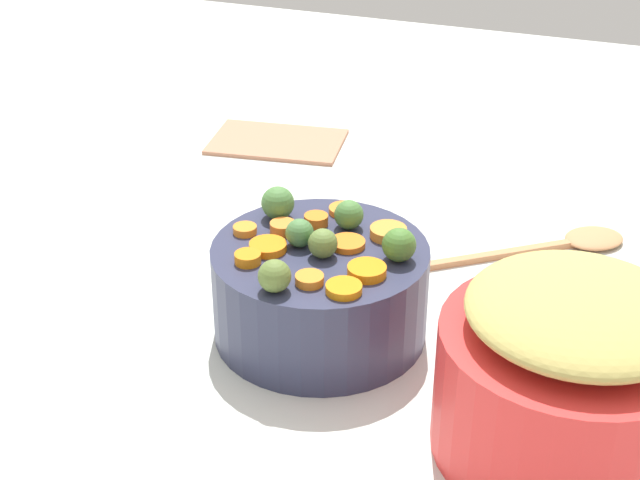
{
  "coord_description": "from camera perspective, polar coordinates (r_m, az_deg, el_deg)",
  "views": [
    {
      "loc": [
        -0.31,
        0.74,
        0.61
      ],
      "look_at": [
        -0.02,
        -0.05,
        0.13
      ],
      "focal_mm": 53.18,
      "sensor_mm": 36.0,
      "label": 1
    }
  ],
  "objects": [
    {
      "name": "carrot_slice_9",
      "position": [
        0.91,
        -0.64,
        -2.38
      ],
      "size": [
        0.03,
        0.03,
        0.01
      ],
      "primitive_type": "cylinder",
      "rotation": [
        0.0,
        0.0,
        4.62
      ],
      "color": "orange",
      "rests_on": "serving_bowl_carrots"
    },
    {
      "name": "brussels_sprout_0",
      "position": [
        0.97,
        -1.27,
        0.44
      ],
      "size": [
        0.03,
        0.03,
        0.03
      ],
      "primitive_type": "sphere",
      "color": "#47773F",
      "rests_on": "serving_bowl_carrots"
    },
    {
      "name": "carrot_slice_5",
      "position": [
        1.0,
        -4.54,
        0.63
      ],
      "size": [
        0.03,
        0.03,
        0.01
      ],
      "primitive_type": "cylinder",
      "rotation": [
        0.0,
        0.0,
        5.96
      ],
      "color": "orange",
      "rests_on": "serving_bowl_carrots"
    },
    {
      "name": "brussels_sprout_2",
      "position": [
        1.02,
        -2.56,
        2.25
      ],
      "size": [
        0.04,
        0.04,
        0.04
      ],
      "primitive_type": "sphere",
      "color": "#48793C",
      "rests_on": "serving_bowl_carrots"
    },
    {
      "name": "brussels_sprout_1",
      "position": [
        0.94,
        4.78,
        -0.29
      ],
      "size": [
        0.03,
        0.03,
        0.03
      ],
      "primitive_type": "sphere",
      "color": "#44752E",
      "rests_on": "serving_bowl_carrots"
    },
    {
      "name": "carrot_slice_2",
      "position": [
        1.01,
        -0.22,
        1.21
      ],
      "size": [
        0.04,
        0.04,
        0.01
      ],
      "primitive_type": "cylinder",
      "rotation": [
        0.0,
        0.0,
        2.11
      ],
      "color": "orange",
      "rests_on": "serving_bowl_carrots"
    },
    {
      "name": "tabletop",
      "position": [
        1.0,
        -2.22,
        -7.34
      ],
      "size": [
        2.4,
        2.4,
        0.02
      ],
      "primitive_type": "cube",
      "color": "silver",
      "rests_on": "ground"
    },
    {
      "name": "carrot_slice_4",
      "position": [
        0.97,
        -3.15,
        -0.4
      ],
      "size": [
        0.05,
        0.05,
        0.01
      ],
      "primitive_type": "cylinder",
      "rotation": [
        0.0,
        0.0,
        3.41
      ],
      "color": "orange",
      "rests_on": "serving_bowl_carrots"
    },
    {
      "name": "wooden_spoon",
      "position": [
        1.22,
        14.63,
        -0.17
      ],
      "size": [
        0.25,
        0.2,
        0.01
      ],
      "color": "tan",
      "rests_on": "tabletop"
    },
    {
      "name": "brussels_sprout_4",
      "position": [
        0.95,
        0.17,
        -0.2
      ],
      "size": [
        0.03,
        0.03,
        0.03
      ],
      "primitive_type": "sphere",
      "color": "olive",
      "rests_on": "serving_bowl_carrots"
    },
    {
      "name": "carrot_slice_1",
      "position": [
        1.0,
        -2.25,
        0.77
      ],
      "size": [
        0.03,
        0.03,
        0.01
      ],
      "primitive_type": "cylinder",
      "rotation": [
        0.0,
        0.0,
        0.19
      ],
      "color": "orange",
      "rests_on": "serving_bowl_carrots"
    },
    {
      "name": "stuffing_mound",
      "position": [
        0.82,
        15.35,
        -4.15
      ],
      "size": [
        0.19,
        0.19,
        0.04
      ],
      "primitive_type": "ellipsoid",
      "color": "tan",
      "rests_on": "metal_pot"
    },
    {
      "name": "carrot_slice_7",
      "position": [
        0.94,
        -4.44,
        -1.17
      ],
      "size": [
        0.04,
        0.04,
        0.01
      ],
      "primitive_type": "cylinder",
      "rotation": [
        0.0,
        0.0,
        0.77
      ],
      "color": "orange",
      "rests_on": "serving_bowl_carrots"
    },
    {
      "name": "carrot_slice_6",
      "position": [
        0.99,
        4.13,
        0.47
      ],
      "size": [
        0.05,
        0.05,
        0.01
      ],
      "primitive_type": "cylinder",
      "rotation": [
        0.0,
        0.0,
        2.83
      ],
      "color": "orange",
      "rests_on": "serving_bowl_carrots"
    },
    {
      "name": "carrot_slice_3",
      "position": [
        0.9,
        1.44,
        -2.93
      ],
      "size": [
        0.04,
        0.04,
        0.01
      ],
      "primitive_type": "cylinder",
      "rotation": [
        0.0,
        0.0,
        0.22
      ],
      "color": "orange",
      "rests_on": "serving_bowl_carrots"
    },
    {
      "name": "metal_pot",
      "position": [
        0.87,
        14.62,
        -8.8
      ],
      "size": [
        0.23,
        0.23,
        0.13
      ],
      "primitive_type": "cylinder",
      "color": "red",
      "rests_on": "tabletop"
    },
    {
      "name": "carrot_slice_0",
      "position": [
        0.92,
        2.84,
        -1.85
      ],
      "size": [
        0.05,
        0.05,
        0.01
      ],
      "primitive_type": "cylinder",
      "rotation": [
        0.0,
        0.0,
        5.37
      ],
      "color": "orange",
      "rests_on": "serving_bowl_carrots"
    },
    {
      "name": "brussels_sprout_3",
      "position": [
        1.0,
        1.75,
        1.53
      ],
      "size": [
        0.03,
        0.03,
        0.03
      ],
      "primitive_type": "sphere",
      "color": "#477838",
      "rests_on": "serving_bowl_carrots"
    },
    {
      "name": "carrot_slice_10",
      "position": [
        0.97,
        1.67,
        -0.21
      ],
      "size": [
        0.05,
        0.05,
        0.01
      ],
      "primitive_type": "cylinder",
      "rotation": [
        0.0,
        0.0,
        4.36
      ],
      "color": "orange",
      "rests_on": "serving_bowl_carrots"
    },
    {
      "name": "brussels_sprout_5",
      "position": [
        0.89,
        -2.75,
        -2.18
      ],
      "size": [
        0.03,
        0.03,
        0.03
      ],
      "primitive_type": "sphere",
      "color": "#5D7534",
      "rests_on": "serving_bowl_carrots"
    },
    {
      "name": "carrot_slice_8",
      "position": [
        1.04,
        1.46,
        1.82
      ],
      "size": [
        0.04,
        0.04,
        0.01
      ],
      "primitive_type": "cylinder",
      "rotation": [
        0.0,
        0.0,
        4.4
      ],
      "color": "orange",
      "rests_on": "serving_bowl_carrots"
    },
    {
      "name": "serving_bowl_carrots",
      "position": [
        1.0,
        -0.0,
        -3.09
      ],
      "size": [
        0.23,
        0.23,
        0.1
      ],
      "primitive_type": "cylinder",
      "color": "#2E324D",
      "rests_on": "tabletop"
    },
    {
      "name": "dish_towel",
      "position": [
        1.47,
        -2.6,
        5.93
      ],
      "size": [
        0.22,
        0.16,
        0.01
      ],
      "primitive_type": "cube",
      "rotation": [
        0.0,
        0.0,
        0.14
      ],
      "color": "tan",
      "rests_on": "tabletop"
    }
  ]
}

